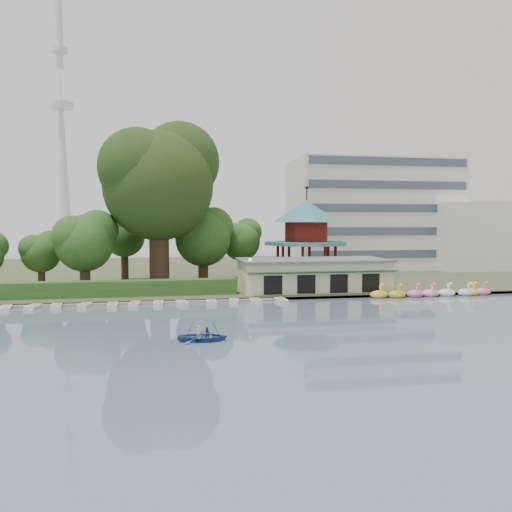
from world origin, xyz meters
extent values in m
plane|color=slate|center=(0.00, 0.00, 0.00)|extent=(220.00, 220.00, 0.00)
cube|color=#424930|center=(0.00, 52.00, 0.20)|extent=(220.00, 70.00, 0.40)
cube|color=gray|center=(0.00, 17.30, 0.15)|extent=(220.00, 0.60, 0.30)
cube|color=gray|center=(-12.00, 17.20, 0.12)|extent=(34.00, 1.60, 0.24)
cube|color=beige|center=(10.00, 22.00, 2.20)|extent=(18.00, 8.00, 3.60)
cube|color=#595B5E|center=(10.00, 22.00, 4.15)|extent=(18.60, 8.60, 0.30)
cube|color=#194C2D|center=(10.00, 17.70, 3.00)|extent=(18.00, 1.59, 0.45)
cylinder|color=beige|center=(12.00, 32.00, 1.00)|extent=(10.40, 10.40, 1.20)
cylinder|color=#2F7470|center=(12.00, 32.00, 5.85)|extent=(12.40, 12.40, 0.50)
cylinder|color=maroon|center=(12.00, 32.00, 7.50)|extent=(6.40, 6.40, 2.80)
cone|color=#2F7470|center=(12.00, 32.00, 10.50)|extent=(10.00, 10.00, 3.20)
cylinder|color=black|center=(12.00, 32.00, 13.00)|extent=(0.16, 0.16, 1.80)
cube|color=silver|center=(30.00, 50.00, 10.40)|extent=(30.00, 14.00, 20.00)
cube|color=silver|center=(46.00, 44.00, 6.40)|extent=(14.00, 10.00, 12.00)
cone|color=silver|center=(-42.00, 140.00, 30.00)|extent=(6.00, 6.00, 60.00)
cylinder|color=silver|center=(-42.00, 140.00, 72.00)|extent=(2.40, 2.40, 24.00)
cylinder|color=silver|center=(-42.00, 140.00, 48.00)|extent=(8.00, 8.00, 2.00)
cylinder|color=silver|center=(-42.00, 140.00, 66.00)|extent=(5.20, 5.20, 1.60)
cube|color=#2D571F|center=(-15.00, 20.50, 1.30)|extent=(30.00, 2.00, 1.80)
cylinder|color=black|center=(1.50, 19.00, 2.40)|extent=(0.12, 0.12, 4.00)
sphere|color=beige|center=(1.50, 19.00, 4.50)|extent=(0.36, 0.36, 0.36)
cylinder|color=#3A281C|center=(-9.00, 28.00, 5.72)|extent=(2.55, 2.55, 10.63)
sphere|color=#243C14|center=(-9.00, 28.00, 13.58)|extent=(14.19, 14.19, 14.19)
sphere|color=#243C14|center=(-6.16, 30.13, 16.98)|extent=(10.64, 10.64, 10.64)
sphere|color=#243C14|center=(-11.48, 26.58, 15.71)|extent=(9.93, 9.93, 9.93)
cylinder|color=#3A281C|center=(-18.00, 26.00, 2.78)|extent=(1.26, 1.26, 4.75)
sphere|color=#2D571F|center=(-18.00, 26.00, 6.29)|extent=(6.99, 6.99, 6.99)
sphere|color=#2D571F|center=(-16.60, 27.05, 7.81)|extent=(5.25, 5.25, 5.25)
sphere|color=#2D571F|center=(-19.22, 25.30, 7.24)|extent=(4.90, 4.90, 4.90)
cylinder|color=#3A281C|center=(-24.00, 30.00, 2.19)|extent=(0.88, 0.88, 3.59)
sphere|color=#2D571F|center=(-24.00, 30.00, 4.85)|extent=(4.91, 4.91, 4.91)
sphere|color=#2D571F|center=(-23.02, 30.74, 6.00)|extent=(3.69, 3.69, 3.69)
sphere|color=#2D571F|center=(-24.86, 29.51, 5.57)|extent=(3.44, 3.44, 3.44)
cylinder|color=#3A281C|center=(-3.00, 32.00, 2.89)|extent=(1.39, 1.39, 4.98)
sphere|color=#2D571F|center=(-3.00, 32.00, 6.57)|extent=(7.73, 7.73, 7.73)
sphere|color=#2D571F|center=(-1.45, 33.16, 8.16)|extent=(5.80, 5.80, 5.80)
sphere|color=#2D571F|center=(-4.35, 31.23, 7.57)|extent=(5.41, 5.41, 5.41)
cylinder|color=#3A281C|center=(3.00, 36.00, 2.65)|extent=(1.03, 1.03, 4.49)
sphere|color=#2D571F|center=(3.00, 36.00, 5.97)|extent=(5.73, 5.73, 5.73)
sphere|color=#2D571F|center=(4.15, 36.86, 7.41)|extent=(4.29, 4.29, 4.29)
sphere|color=#2D571F|center=(2.00, 35.43, 6.87)|extent=(4.01, 4.01, 4.01)
cylinder|color=#3A281C|center=(-14.00, 36.00, 2.98)|extent=(1.04, 1.04, 5.15)
sphere|color=#2D571F|center=(-14.00, 36.00, 6.79)|extent=(5.79, 5.79, 5.79)
sphere|color=#2D571F|center=(-12.84, 36.87, 8.44)|extent=(4.34, 4.34, 4.34)
sphere|color=#2D571F|center=(-15.01, 35.42, 7.82)|extent=(4.05, 4.05, 4.05)
ellipsoid|color=yellow|center=(16.48, 16.74, 0.35)|extent=(2.16, 1.44, 0.99)
cylinder|color=yellow|center=(16.48, 16.19, 0.90)|extent=(0.26, 0.79, 1.29)
sphere|color=yellow|center=(16.48, 15.89, 1.55)|extent=(0.44, 0.44, 0.44)
ellipsoid|color=gold|center=(18.61, 16.43, 0.35)|extent=(2.16, 1.44, 0.99)
cylinder|color=gold|center=(18.61, 15.88, 0.90)|extent=(0.26, 0.79, 1.29)
sphere|color=gold|center=(18.61, 15.58, 1.55)|extent=(0.44, 0.44, 0.44)
ellipsoid|color=pink|center=(20.98, 16.52, 0.35)|extent=(2.16, 1.44, 0.99)
cylinder|color=pink|center=(20.98, 15.97, 0.90)|extent=(0.26, 0.79, 1.29)
sphere|color=pink|center=(20.98, 15.67, 1.55)|extent=(0.44, 0.44, 0.44)
ellipsoid|color=pink|center=(22.97, 16.55, 0.35)|extent=(2.16, 1.44, 0.99)
cylinder|color=pink|center=(22.97, 16.00, 0.90)|extent=(0.26, 0.79, 1.29)
sphere|color=pink|center=(22.97, 15.70, 1.55)|extent=(0.44, 0.44, 0.44)
ellipsoid|color=white|center=(25.11, 16.61, 0.35)|extent=(2.16, 1.44, 0.99)
cylinder|color=white|center=(25.11, 16.06, 0.90)|extent=(0.26, 0.79, 1.29)
sphere|color=white|center=(25.11, 15.76, 1.55)|extent=(0.44, 0.44, 0.44)
ellipsoid|color=silver|center=(27.67, 16.50, 0.35)|extent=(2.16, 1.44, 0.99)
cylinder|color=silver|center=(27.67, 15.95, 0.90)|extent=(0.26, 0.79, 1.29)
sphere|color=silver|center=(27.67, 15.65, 1.55)|extent=(0.44, 0.44, 0.44)
ellipsoid|color=yellow|center=(28.46, 16.69, 0.35)|extent=(2.16, 1.44, 0.99)
cylinder|color=yellow|center=(28.46, 16.14, 0.90)|extent=(0.26, 0.79, 1.29)
sphere|color=yellow|center=(28.46, 15.84, 1.55)|extent=(0.44, 0.44, 0.44)
ellipsoid|color=#D16C91|center=(29.97, 16.76, 0.35)|extent=(2.16, 1.44, 0.99)
cylinder|color=#D16C91|center=(29.97, 16.21, 0.90)|extent=(0.26, 0.79, 1.29)
sphere|color=#D16C91|center=(29.97, 15.91, 1.55)|extent=(0.44, 0.44, 0.44)
cube|color=silver|center=(-24.18, 15.62, 0.18)|extent=(1.32, 2.42, 0.36)
cube|color=silver|center=(-21.62, 15.83, 0.18)|extent=(1.33, 2.42, 0.36)
cube|color=silver|center=(-19.35, 15.94, 0.18)|extent=(1.27, 2.40, 0.36)
cube|color=silver|center=(-16.57, 15.98, 0.18)|extent=(1.30, 2.41, 0.36)
cube|color=silver|center=(-13.74, 15.67, 0.18)|extent=(1.08, 2.33, 0.36)
cube|color=silver|center=(-11.50, 15.93, 0.18)|extent=(1.22, 2.39, 0.36)
cube|color=silver|center=(-9.01, 15.87, 0.18)|extent=(1.08, 2.33, 0.36)
cube|color=silver|center=(-6.49, 15.70, 0.18)|extent=(1.34, 2.42, 0.36)
cube|color=silver|center=(-3.35, 15.61, 0.18)|extent=(1.08, 2.33, 0.36)
cube|color=silver|center=(-0.86, 15.86, 0.18)|extent=(1.36, 2.43, 0.36)
cube|color=silver|center=(1.56, 15.81, 0.18)|extent=(1.01, 2.31, 0.36)
cube|color=silver|center=(4.44, 15.70, 0.18)|extent=(1.13, 2.35, 0.36)
imported|color=#2E5094|center=(-5.52, -1.29, 0.53)|extent=(5.60, 4.35, 1.07)
imported|color=silver|center=(-5.82, -1.09, 0.61)|extent=(0.40, 0.29, 1.01)
imported|color=#353652|center=(-5.22, -1.49, 0.59)|extent=(0.52, 0.43, 0.98)
cylinder|color=#3A281C|center=(-6.72, -1.29, 0.35)|extent=(0.94, 0.29, 2.01)
cylinder|color=#3A281C|center=(-4.32, -1.29, 0.35)|extent=(0.94, 0.29, 2.01)
camera|label=1|loc=(-8.19, -38.00, 8.70)|focal=35.00mm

